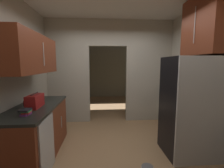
% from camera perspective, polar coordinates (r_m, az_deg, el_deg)
% --- Properties ---
extents(ground, '(20.00, 20.00, 0.00)m').
position_cam_1_polar(ground, '(3.09, 1.45, -23.87)').
color(ground, '#93704C').
extents(kitchen_overhead_slab, '(3.79, 7.29, 0.06)m').
position_cam_1_polar(kitchen_overhead_slab, '(3.36, 0.67, 28.43)').
color(kitchen_overhead_slab, silver).
extents(kitchen_partition, '(3.39, 0.12, 2.78)m').
position_cam_1_polar(kitchen_partition, '(4.29, -0.45, 5.85)').
color(kitchen_partition, '#ADA899').
rests_on(kitchen_partition, ground).
extents(adjoining_room_shell, '(3.39, 3.41, 2.78)m').
position_cam_1_polar(adjoining_room_shell, '(6.53, -1.92, 5.43)').
color(adjoining_room_shell, gray).
rests_on(adjoining_room_shell, ground).
extents(refrigerator, '(0.84, 0.74, 1.72)m').
position_cam_1_polar(refrigerator, '(3.05, 26.83, -7.48)').
color(refrigerator, black).
rests_on(refrigerator, ground).
extents(lower_cabinet_run, '(0.66, 1.65, 0.90)m').
position_cam_1_polar(lower_cabinet_run, '(3.06, -25.88, -15.44)').
color(lower_cabinet_run, maroon).
rests_on(lower_cabinet_run, ground).
extents(dishwasher, '(0.02, 0.56, 0.84)m').
position_cam_1_polar(dishwasher, '(2.58, -22.74, -20.47)').
color(dishwasher, '#B7BABC').
rests_on(dishwasher, ground).
extents(upper_cabinet_counterside, '(0.36, 1.49, 0.62)m').
position_cam_1_polar(upper_cabinet_counterside, '(2.85, -27.35, 9.74)').
color(upper_cabinet_counterside, maroon).
extents(upper_cabinet_fridgeside, '(0.36, 0.93, 1.01)m').
position_cam_1_polar(upper_cabinet_fridgeside, '(3.24, 31.02, 18.03)').
color(upper_cabinet_fridgeside, maroon).
extents(boombox, '(0.18, 0.38, 0.23)m').
position_cam_1_polar(boombox, '(2.82, -26.57, -5.64)').
color(boombox, maroon).
rests_on(boombox, lower_cabinet_run).
extents(book_stack, '(0.14, 0.16, 0.08)m').
position_cam_1_polar(book_stack, '(2.48, -29.16, -8.93)').
color(book_stack, '#8C3893').
rests_on(book_stack, lower_cabinet_run).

